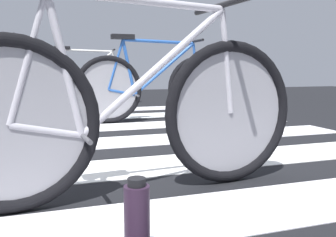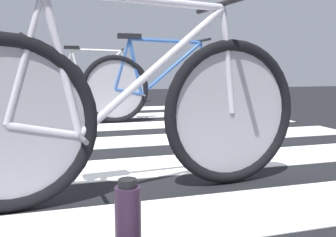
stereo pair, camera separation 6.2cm
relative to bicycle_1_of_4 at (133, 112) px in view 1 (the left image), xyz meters
The scene contains 6 objects.
ground 1.30m from the bicycle_1_of_4, 109.26° to the left, with size 18.00×14.00×0.02m.
crosswalk_markings 1.35m from the bicycle_1_of_4, 109.80° to the left, with size 5.38×5.02×0.00m.
bicycle_1_of_4 is the anchor object (origin of this frame).
bicycle_3_of_4 2.36m from the bicycle_1_of_4, 71.55° to the left, with size 1.74×0.52×0.93m.
bicycle_4_of_4 4.52m from the bicycle_1_of_4, 87.18° to the left, with size 1.74×0.52×0.93m.
water_bottle 0.63m from the bicycle_1_of_4, 101.76° to the right, with size 0.08×0.08×0.26m.
Camera 1 is at (0.06, -2.73, 0.60)m, focal length 38.54 mm.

